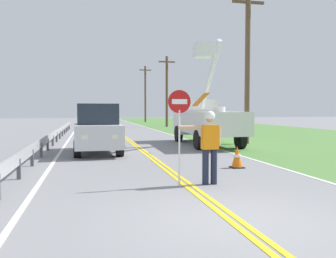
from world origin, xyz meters
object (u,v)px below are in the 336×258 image
Objects in this scene: traffic_cone_lead at (237,157)px; utility_bucket_truck at (204,118)px; flagger_worker at (209,142)px; stop_sign_paddle at (179,116)px; utility_pole_mid at (167,90)px; utility_pole_near at (247,65)px; oncoming_suv_nearest at (97,128)px; utility_pole_far at (145,93)px.

utility_bucket_truck is at bearing 79.36° from traffic_cone_lead.
stop_sign_paddle is (-0.77, -0.00, 0.66)m from flagger_worker.
flagger_worker is 0.24× the size of utility_pole_mid.
utility_bucket_truck is 0.83× the size of utility_pole_near.
stop_sign_paddle reaches higher than flagger_worker.
utility_pole_near is (5.54, 9.81, 3.26)m from flagger_worker.
stop_sign_paddle is 3.61m from traffic_cone_lead.
stop_sign_paddle is at bearing -111.39° from utility_bucket_truck.
flagger_worker is 7.72m from oncoming_suv_nearest.
oncoming_suv_nearest is 0.60× the size of utility_pole_mid.
utility_bucket_truck is 8.05m from traffic_cone_lead.
utility_pole_far is at bearing 89.98° from utility_pole_near.
utility_pole_near reaches higher than flagger_worker.
traffic_cone_lead is at bearing -116.83° from utility_pole_near.
utility_pole_near is 9.37m from traffic_cone_lead.
utility_pole_near is at bearing 17.38° from oncoming_suv_nearest.
flagger_worker is 46.47m from utility_pole_far.
stop_sign_paddle is at bearing -179.91° from flagger_worker.
utility_pole_mid is at bearing 90.24° from utility_pole_near.
utility_pole_mid is at bearing 79.73° from flagger_worker.
utility_pole_far is at bearing 78.16° from oncoming_suv_nearest.
utility_pole_far reaches higher than stop_sign_paddle.
oncoming_suv_nearest is 39.73m from utility_pole_far.
stop_sign_paddle is 0.28× the size of utility_pole_near.
oncoming_suv_nearest is 9.10m from utility_pole_near.
utility_pole_near reaches higher than traffic_cone_lead.
utility_pole_far is (8.12, 38.74, 3.38)m from oncoming_suv_nearest.
utility_pole_far is at bearing 84.99° from traffic_cone_lead.
traffic_cone_lead is at bearing -97.66° from utility_pole_mid.
oncoming_suv_nearest is at bearing -154.01° from utility_bucket_truck.
utility_pole_far is (0.01, 36.20, 0.14)m from utility_pole_near.
utility_pole_near reaches higher than oncoming_suv_nearest.
utility_bucket_truck is (3.18, 10.08, 0.37)m from flagger_worker.
traffic_cone_lead is (4.28, -5.03, -0.72)m from oncoming_suv_nearest.
utility_pole_near is 0.97× the size of utility_pole_far.
traffic_cone_lead is (-3.83, -7.57, -3.97)m from utility_pole_near.
oncoming_suv_nearest is (-2.58, 7.27, 0.01)m from flagger_worker.
flagger_worker is 30.71m from utility_pole_mid.
utility_pole_mid reaches higher than traffic_cone_lead.
traffic_cone_lead is (-3.84, -43.77, -4.11)m from utility_pole_far.
utility_pole_near reaches higher than stop_sign_paddle.
flagger_worker is 10.58m from utility_bucket_truck.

